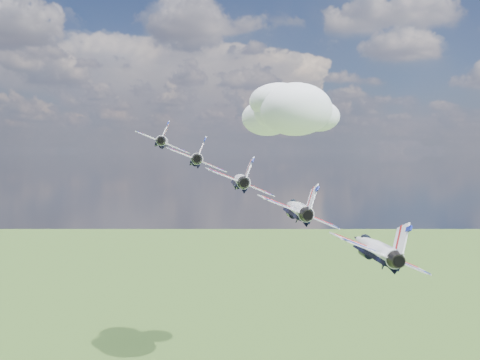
% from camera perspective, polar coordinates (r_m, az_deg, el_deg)
% --- Properties ---
extents(cloud_far, '(64.82, 50.93, 25.46)m').
position_cam_1_polar(cloud_far, '(308.94, 6.61, 7.82)').
color(cloud_far, white).
extents(jet_0, '(13.08, 15.98, 7.56)m').
position_cam_1_polar(jet_0, '(96.53, -8.17, 4.11)').
color(jet_0, white).
extents(jet_1, '(13.08, 15.98, 7.56)m').
position_cam_1_polar(jet_1, '(85.47, -4.59, 2.32)').
color(jet_1, white).
extents(jet_2, '(13.08, 15.98, 7.56)m').
position_cam_1_polar(jet_2, '(74.94, 0.00, 0.00)').
color(jet_2, white).
extents(jet_3, '(13.08, 15.98, 7.56)m').
position_cam_1_polar(jet_3, '(65.20, 6.03, -3.04)').
color(jet_3, white).
extents(jet_4, '(13.08, 15.98, 7.56)m').
position_cam_1_polar(jet_4, '(56.68, 14.08, -7.01)').
color(jet_4, white).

